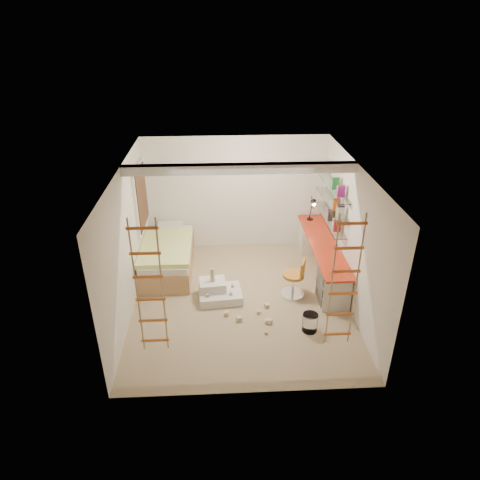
{
  "coord_description": "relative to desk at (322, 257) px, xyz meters",
  "views": [
    {
      "loc": [
        -0.36,
        -6.67,
        4.82
      ],
      "look_at": [
        0.0,
        0.3,
        1.15
      ],
      "focal_mm": 32.0,
      "sensor_mm": 36.0,
      "label": 1
    }
  ],
  "objects": [
    {
      "name": "ceiling_beam",
      "position": [
        -1.72,
        -0.56,
        2.12
      ],
      "size": [
        4.0,
        0.18,
        0.16
      ],
      "primitive_type": "cube",
      "color": "white",
      "rests_on": "ceiling"
    },
    {
      "name": "shelves",
      "position": [
        0.15,
        0.27,
        1.1
      ],
      "size": [
        0.25,
        1.8,
        0.71
      ],
      "color": "white",
      "rests_on": "wall_right"
    },
    {
      "name": "floor",
      "position": [
        -1.72,
        -0.86,
        -0.4
      ],
      "size": [
        4.5,
        4.5,
        0.0
      ],
      "primitive_type": "plane",
      "color": "tan",
      "rests_on": "ground"
    },
    {
      "name": "window_frame",
      "position": [
        -3.69,
        0.64,
        1.15
      ],
      "size": [
        0.06,
        1.15,
        1.35
      ],
      "primitive_type": "cube",
      "color": "white",
      "rests_on": "wall_left"
    },
    {
      "name": "play_platform",
      "position": [
        -2.15,
        -0.75,
        -0.26
      ],
      "size": [
        0.86,
        0.7,
        0.36
      ],
      "color": "silver",
      "rests_on": "floor"
    },
    {
      "name": "rope_ladder_right",
      "position": [
        -0.37,
        -2.61,
        1.11
      ],
      "size": [
        0.41,
        0.04,
        2.13
      ],
      "primitive_type": null,
      "color": "#D35824",
      "rests_on": "ceiling"
    },
    {
      "name": "bed",
      "position": [
        -3.2,
        0.36,
        -0.07
      ],
      "size": [
        1.02,
        2.0,
        0.69
      ],
      "color": "#AD7F51",
      "rests_on": "floor"
    },
    {
      "name": "swivel_chair",
      "position": [
        -0.68,
        -0.74,
        -0.11
      ],
      "size": [
        0.6,
        0.6,
        0.79
      ],
      "color": "orange",
      "rests_on": "floor"
    },
    {
      "name": "desk",
      "position": [
        0.0,
        0.0,
        0.0
      ],
      "size": [
        0.56,
        2.8,
        0.75
      ],
      "color": "red",
      "rests_on": "floor"
    },
    {
      "name": "task_lamp",
      "position": [
        -0.05,
        0.96,
        0.73
      ],
      "size": [
        0.14,
        0.36,
        0.57
      ],
      "color": "black",
      "rests_on": "desk"
    },
    {
      "name": "toy_blocks",
      "position": [
        -1.79,
        -1.13,
        -0.21
      ],
      "size": [
        1.17,
        1.26,
        0.63
      ],
      "color": "#CCB284",
      "rests_on": "floor"
    },
    {
      "name": "window_blind",
      "position": [
        -3.65,
        0.64,
        1.15
      ],
      "size": [
        0.02,
        1.0,
        1.2
      ],
      "primitive_type": "cube",
      "color": "#4C2D1E",
      "rests_on": "window_frame"
    },
    {
      "name": "waste_bin",
      "position": [
        -0.58,
        -1.79,
        -0.24
      ],
      "size": [
        0.27,
        0.27,
        0.33
      ],
      "primitive_type": "cylinder",
      "color": "white",
      "rests_on": "floor"
    },
    {
      "name": "rope_ladder_left",
      "position": [
        -3.07,
        -2.61,
        1.11
      ],
      "size": [
        0.41,
        0.04,
        2.13
      ],
      "primitive_type": null,
      "color": "#BE5C20",
      "rests_on": "ceiling"
    },
    {
      "name": "books",
      "position": [
        0.15,
        0.27,
        1.21
      ],
      "size": [
        0.14,
        0.52,
        0.92
      ],
      "color": "red",
      "rests_on": "shelves"
    }
  ]
}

